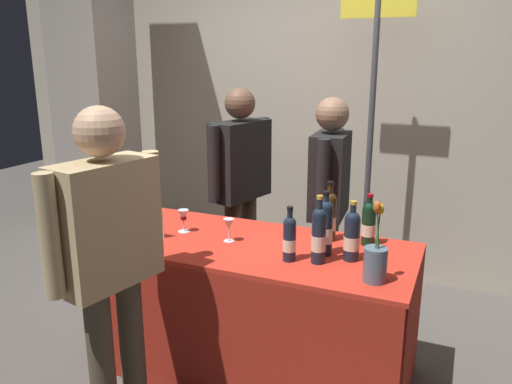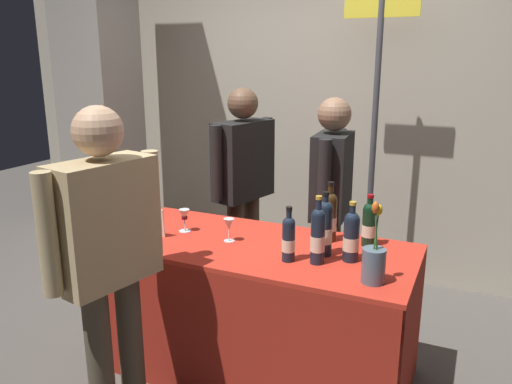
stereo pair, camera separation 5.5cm
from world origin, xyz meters
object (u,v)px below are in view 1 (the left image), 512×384
at_px(concrete_pillar, 94,78).
at_px(display_bottle_0, 369,223).
at_px(featured_wine_bottle, 329,216).
at_px(vendor_presenter, 329,194).
at_px(wine_glass_mid, 183,216).
at_px(flower_vase, 375,260).
at_px(wine_glass_near_vendor, 229,225).
at_px(taster_foreground_right, 109,249).
at_px(tasting_table, 256,284).
at_px(booth_signpost, 372,112).

height_order(concrete_pillar, display_bottle_0, concrete_pillar).
xyz_separation_m(concrete_pillar, display_bottle_0, (2.39, -0.67, -0.71)).
bearing_deg(featured_wine_bottle, vendor_presenter, 105.19).
relative_size(wine_glass_mid, flower_vase, 0.35).
height_order(concrete_pillar, wine_glass_near_vendor, concrete_pillar).
bearing_deg(taster_foreground_right, wine_glass_mid, 17.35).
relative_size(concrete_pillar, tasting_table, 1.87).
bearing_deg(vendor_presenter, flower_vase, 22.24).
distance_m(concrete_pillar, display_bottle_0, 2.58).
height_order(concrete_pillar, featured_wine_bottle, concrete_pillar).
bearing_deg(display_bottle_0, concrete_pillar, 164.34).
bearing_deg(wine_glass_near_vendor, tasting_table, 5.74).
distance_m(display_bottle_0, vendor_presenter, 0.59).
bearing_deg(tasting_table, flower_vase, -17.69).
distance_m(display_bottle_0, wine_glass_near_vendor, 0.77).
height_order(featured_wine_bottle, taster_foreground_right, taster_foreground_right).
distance_m(featured_wine_bottle, wine_glass_near_vendor, 0.56).
height_order(concrete_pillar, tasting_table, concrete_pillar).
xyz_separation_m(wine_glass_near_vendor, taster_foreground_right, (-0.24, -0.71, 0.08)).
distance_m(tasting_table, wine_glass_near_vendor, 0.37).
height_order(flower_vase, taster_foreground_right, taster_foreground_right).
bearing_deg(concrete_pillar, wine_glass_near_vendor, -29.12).
height_order(wine_glass_near_vendor, vendor_presenter, vendor_presenter).
bearing_deg(concrete_pillar, booth_signpost, 8.48).
distance_m(tasting_table, featured_wine_bottle, 0.57).
bearing_deg(vendor_presenter, tasting_table, -21.61).
bearing_deg(concrete_pillar, vendor_presenter, -5.57).
distance_m(concrete_pillar, flower_vase, 2.85).
bearing_deg(tasting_table, featured_wine_bottle, 32.61).
bearing_deg(wine_glass_near_vendor, display_bottle_0, 19.45).
bearing_deg(featured_wine_bottle, wine_glass_near_vendor, -154.76).
height_order(featured_wine_bottle, display_bottle_0, featured_wine_bottle).
bearing_deg(vendor_presenter, taster_foreground_right, -27.95).
bearing_deg(booth_signpost, display_bottle_0, -78.59).
height_order(display_bottle_0, taster_foreground_right, taster_foreground_right).
relative_size(concrete_pillar, flower_vase, 8.35).
relative_size(display_bottle_0, flower_vase, 0.75).
distance_m(tasting_table, flower_vase, 0.80).
xyz_separation_m(concrete_pillar, wine_glass_near_vendor, (1.66, -0.93, -0.75)).
height_order(tasting_table, featured_wine_bottle, featured_wine_bottle).
height_order(tasting_table, flower_vase, flower_vase).
height_order(display_bottle_0, wine_glass_mid, display_bottle_0).
bearing_deg(booth_signpost, concrete_pillar, -171.52).
distance_m(featured_wine_bottle, booth_signpost, 1.12).
bearing_deg(concrete_pillar, taster_foreground_right, -49.13).
bearing_deg(tasting_table, taster_foreground_right, -118.99).
bearing_deg(featured_wine_bottle, display_bottle_0, 4.44).
height_order(tasting_table, wine_glass_near_vendor, wine_glass_near_vendor).
relative_size(flower_vase, taster_foreground_right, 0.24).
relative_size(vendor_presenter, taster_foreground_right, 0.97).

